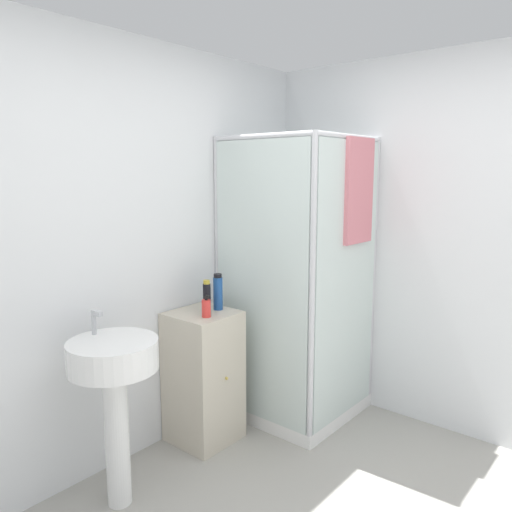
% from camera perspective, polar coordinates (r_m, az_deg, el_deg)
% --- Properties ---
extents(wall_back, '(6.40, 0.06, 2.50)m').
position_cam_1_polar(wall_back, '(2.96, -16.87, -0.22)').
color(wall_back, silver).
rests_on(wall_back, ground_plane).
extents(wall_right, '(0.06, 6.40, 2.50)m').
position_cam_1_polar(wall_right, '(3.41, 26.78, 0.41)').
color(wall_right, silver).
rests_on(wall_right, ground_plane).
extents(shower_enclosure, '(0.82, 0.85, 1.97)m').
position_cam_1_polar(shower_enclosure, '(3.59, 5.12, -9.38)').
color(shower_enclosure, white).
rests_on(shower_enclosure, ground_plane).
extents(vanity_cabinet, '(0.39, 0.41, 0.86)m').
position_cam_1_polar(vanity_cabinet, '(3.33, -6.02, -13.53)').
color(vanity_cabinet, beige).
rests_on(vanity_cabinet, ground_plane).
extents(sink, '(0.46, 0.46, 1.03)m').
position_cam_1_polar(sink, '(2.71, -15.91, -13.24)').
color(sink, white).
rests_on(sink, ground_plane).
extents(soap_dispenser, '(0.06, 0.06, 0.14)m').
position_cam_1_polar(soap_dispenser, '(3.08, -5.70, -5.94)').
color(soap_dispenser, red).
rests_on(soap_dispenser, vanity_cabinet).
extents(shampoo_bottle_tall_black, '(0.05, 0.05, 0.21)m').
position_cam_1_polar(shampoo_bottle_tall_black, '(3.17, -5.64, -4.65)').
color(shampoo_bottle_tall_black, black).
rests_on(shampoo_bottle_tall_black, vanity_cabinet).
extents(shampoo_bottle_blue, '(0.06, 0.06, 0.23)m').
position_cam_1_polar(shampoo_bottle_blue, '(3.22, -4.37, -4.15)').
color(shampoo_bottle_blue, '#1E4C93').
rests_on(shampoo_bottle_blue, vanity_cabinet).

